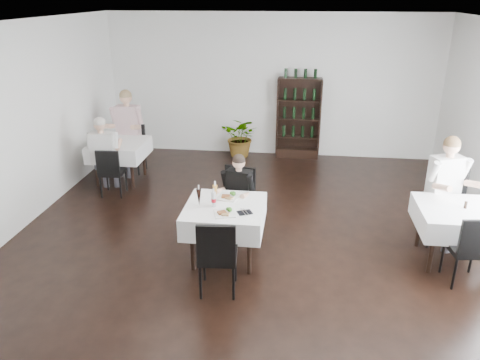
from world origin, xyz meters
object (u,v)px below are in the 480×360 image
object	(u,v)px
main_table	(225,216)
potted_tree	(241,137)
diner_main	(237,191)
wine_shelf	(298,119)

from	to	relation	value
main_table	potted_tree	xyz separation A→B (m)	(-0.31, 4.20, -0.18)
potted_tree	main_table	bearing A→B (deg)	-85.81
potted_tree	diner_main	distance (m)	3.65
diner_main	potted_tree	bearing A→B (deg)	96.18
wine_shelf	potted_tree	world-z (taller)	wine_shelf
wine_shelf	diner_main	distance (m)	3.82
main_table	potted_tree	distance (m)	4.21
potted_tree	diner_main	bearing A→B (deg)	-83.82
diner_main	wine_shelf	bearing A→B (deg)	77.67
wine_shelf	potted_tree	xyz separation A→B (m)	(-1.21, -0.11, -0.40)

